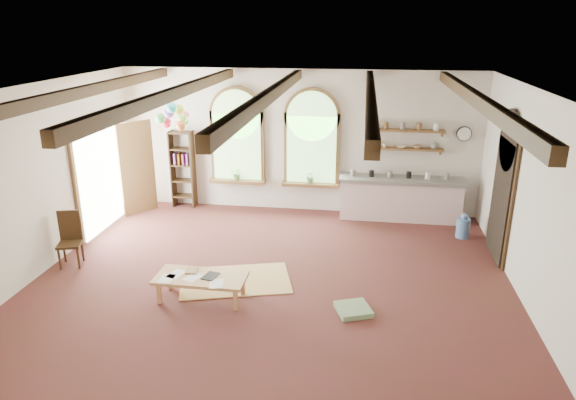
% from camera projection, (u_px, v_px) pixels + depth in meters
% --- Properties ---
extents(floor, '(8.00, 8.00, 0.00)m').
position_uv_depth(floor, '(272.00, 278.00, 8.77)').
color(floor, '#522321').
rests_on(floor, ground).
extents(ceiling_beams, '(6.20, 6.80, 0.18)m').
position_uv_depth(ceiling_beams, '(270.00, 95.00, 7.76)').
color(ceiling_beams, '#392812').
rests_on(ceiling_beams, ceiling).
extents(window_left, '(1.30, 0.28, 2.20)m').
position_uv_depth(window_left, '(237.00, 139.00, 11.63)').
color(window_left, brown).
rests_on(window_left, floor).
extents(window_right, '(1.30, 0.28, 2.20)m').
position_uv_depth(window_right, '(312.00, 142.00, 11.40)').
color(window_right, brown).
rests_on(window_right, floor).
extents(left_doorway, '(0.10, 1.90, 2.50)m').
position_uv_depth(left_doorway, '(99.00, 175.00, 10.62)').
color(left_doorway, brown).
rests_on(left_doorway, floor).
extents(right_doorway, '(0.10, 1.30, 2.40)m').
position_uv_depth(right_doorway, '(501.00, 200.00, 9.27)').
color(right_doorway, black).
rests_on(right_doorway, floor).
extents(kitchen_counter, '(2.68, 0.62, 0.94)m').
position_uv_depth(kitchen_counter, '(400.00, 198.00, 11.29)').
color(kitchen_counter, beige).
rests_on(kitchen_counter, floor).
extents(wall_shelf_lower, '(1.70, 0.24, 0.04)m').
position_uv_depth(wall_shelf_lower, '(403.00, 149.00, 11.11)').
color(wall_shelf_lower, brown).
rests_on(wall_shelf_lower, wall_back).
extents(wall_shelf_upper, '(1.70, 0.24, 0.04)m').
position_uv_depth(wall_shelf_upper, '(404.00, 130.00, 10.98)').
color(wall_shelf_upper, brown).
rests_on(wall_shelf_upper, wall_back).
extents(wall_clock, '(0.32, 0.04, 0.32)m').
position_uv_depth(wall_clock, '(464.00, 134.00, 10.89)').
color(wall_clock, black).
rests_on(wall_clock, wall_back).
extents(bookshelf, '(0.53, 0.32, 1.80)m').
position_uv_depth(bookshelf, '(183.00, 169.00, 11.95)').
color(bookshelf, '#392812').
rests_on(bookshelf, floor).
extents(coffee_table, '(1.42, 0.66, 0.40)m').
position_uv_depth(coffee_table, '(201.00, 279.00, 7.99)').
color(coffee_table, tan).
rests_on(coffee_table, floor).
extents(side_chair, '(0.49, 0.49, 0.98)m').
position_uv_depth(side_chair, '(71.00, 250.00, 9.17)').
color(side_chair, '#392812').
rests_on(side_chair, floor).
extents(floor_mat, '(2.06, 1.58, 0.02)m').
position_uv_depth(floor_mat, '(235.00, 280.00, 8.67)').
color(floor_mat, tan).
rests_on(floor_mat, floor).
extents(floor_cushion, '(0.63, 0.63, 0.08)m').
position_uv_depth(floor_cushion, '(353.00, 309.00, 7.73)').
color(floor_cushion, '#6B895E').
rests_on(floor_cushion, floor).
extents(water_jug_a, '(0.31, 0.31, 0.60)m').
position_uv_depth(water_jug_a, '(443.00, 210.00, 11.23)').
color(water_jug_a, '#5078AC').
rests_on(water_jug_a, floor).
extents(water_jug_b, '(0.27, 0.27, 0.52)m').
position_uv_depth(water_jug_b, '(463.00, 227.00, 10.37)').
color(water_jug_b, '#5078AC').
rests_on(water_jug_b, floor).
extents(balloon_cluster, '(0.69, 0.75, 1.14)m').
position_uv_depth(balloon_cluster, '(175.00, 116.00, 10.49)').
color(balloon_cluster, silver).
rests_on(balloon_cluster, floor).
extents(table_book, '(0.21, 0.28, 0.02)m').
position_uv_depth(table_book, '(186.00, 270.00, 8.14)').
color(table_book, olive).
rests_on(table_book, coffee_table).
extents(tablet, '(0.25, 0.32, 0.01)m').
position_uv_depth(tablet, '(211.00, 276.00, 7.97)').
color(tablet, black).
rests_on(tablet, coffee_table).
extents(potted_plant_left, '(0.27, 0.23, 0.30)m').
position_uv_depth(potted_plant_left, '(237.00, 174.00, 11.79)').
color(potted_plant_left, '#598C4C').
rests_on(potted_plant_left, window_left).
extents(potted_plant_right, '(0.27, 0.23, 0.30)m').
position_uv_depth(potted_plant_right, '(311.00, 177.00, 11.56)').
color(potted_plant_right, '#598C4C').
rests_on(potted_plant_right, window_right).
extents(shelf_cup_a, '(0.12, 0.10, 0.10)m').
position_uv_depth(shelf_cup_a, '(368.00, 144.00, 11.19)').
color(shelf_cup_a, white).
rests_on(shelf_cup_a, wall_shelf_lower).
extents(shelf_cup_b, '(0.10, 0.10, 0.09)m').
position_uv_depth(shelf_cup_b, '(385.00, 145.00, 11.14)').
color(shelf_cup_b, beige).
rests_on(shelf_cup_b, wall_shelf_lower).
extents(shelf_bowl_a, '(0.22, 0.22, 0.05)m').
position_uv_depth(shelf_bowl_a, '(401.00, 147.00, 11.10)').
color(shelf_bowl_a, beige).
rests_on(shelf_bowl_a, wall_shelf_lower).
extents(shelf_bowl_b, '(0.20, 0.20, 0.06)m').
position_uv_depth(shelf_bowl_b, '(417.00, 147.00, 11.05)').
color(shelf_bowl_b, '#8C664C').
rests_on(shelf_bowl_b, wall_shelf_lower).
extents(shelf_vase, '(0.18, 0.18, 0.19)m').
position_uv_depth(shelf_vase, '(434.00, 144.00, 10.98)').
color(shelf_vase, slate).
rests_on(shelf_vase, wall_shelf_lower).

